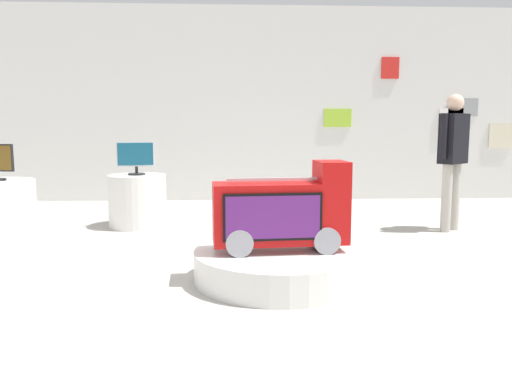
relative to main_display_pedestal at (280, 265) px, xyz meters
name	(u,v)px	position (x,y,z in m)	size (l,w,h in m)	color
ground_plane	(252,281)	(-0.23, -0.02, -0.12)	(30.00, 30.00, 0.00)	#B2ADA3
back_wall_display	(241,105)	(-0.22, 4.64, 1.51)	(11.21, 0.13, 3.27)	silver
main_display_pedestal	(280,265)	(0.00, 0.00, 0.00)	(1.43, 1.43, 0.25)	silver
novelty_firetruck_tv	(283,214)	(0.02, -0.01, 0.43)	(1.12, 0.48, 0.74)	gray
display_pedestal_left_rear	(138,201)	(-1.59, 2.35, 0.21)	(0.72, 0.72, 0.66)	silver
tv_on_left_rear	(136,157)	(-1.59, 2.34, 0.77)	(0.47, 0.21, 0.42)	black
shopper_browsing_near_truck	(453,152)	(2.27, 1.88, 0.84)	(0.46, 0.39, 1.65)	#B2ADA3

